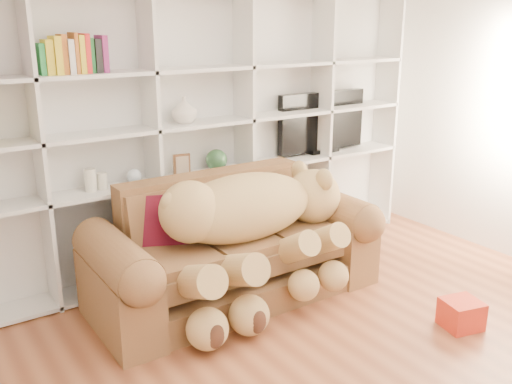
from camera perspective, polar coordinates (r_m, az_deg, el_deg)
wall_back at (r=5.02m, az=-6.75°, el=7.74°), size 5.00×0.02×2.70m
bookshelf at (r=4.80m, az=-8.53°, el=6.71°), size 4.43×0.35×2.40m
sofa at (r=4.55m, az=-2.33°, el=-6.16°), size 2.26×0.98×0.95m
teddy_bear at (r=4.32m, az=-0.45°, el=-3.07°), size 1.75×0.94×1.01m
throw_pillow at (r=4.33m, az=-9.51°, el=-2.95°), size 0.47×0.38×0.43m
gift_box at (r=4.46m, az=19.84°, el=-11.40°), size 0.31×0.30×0.21m
tv at (r=5.69m, az=6.58°, el=6.90°), size 1.01×0.18×0.60m
picture_frame at (r=4.84m, az=-7.43°, el=2.74°), size 0.15×0.05×0.18m
green_vase at (r=5.00m, az=-3.97°, el=3.22°), size 0.19×0.19×0.19m
figurine_tall at (r=4.57m, az=-16.22°, el=1.16°), size 0.11×0.11×0.18m
figurine_short at (r=4.60m, az=-15.12°, el=1.08°), size 0.08×0.08×0.13m
snow_globe at (r=4.69m, az=-12.08°, el=1.56°), size 0.12×0.12×0.12m
shelf_vase at (r=4.77m, az=-7.19°, el=8.15°), size 0.23×0.23×0.22m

